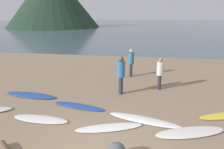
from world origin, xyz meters
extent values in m
cube|color=#8C7559|center=(0.00, 10.00, -0.10)|extent=(120.00, 120.00, 0.20)
cube|color=#475B6B|center=(0.00, 62.98, 0.00)|extent=(140.00, 100.00, 0.01)
ellipsoid|color=#1E479E|center=(-3.95, 3.64, 0.05)|extent=(2.54, 0.85, 0.10)
ellipsoid|color=white|center=(-2.48, 1.72, 0.04)|extent=(2.09, 0.64, 0.07)
ellipsoid|color=#1E479E|center=(-1.45, 2.91, 0.03)|extent=(2.25, 0.87, 0.07)
ellipsoid|color=white|center=(0.00, 1.56, 0.03)|extent=(2.25, 1.15, 0.06)
ellipsoid|color=white|center=(1.12, 2.19, 0.05)|extent=(2.60, 1.10, 0.10)
ellipsoid|color=silver|center=(2.55, 1.67, 0.04)|extent=(2.37, 1.30, 0.09)
cylinder|color=#2D2D38|center=(0.04, 4.53, 0.42)|extent=(0.20, 0.20, 0.83)
cylinder|color=teal|center=(0.04, 4.53, 1.19)|extent=(0.36, 0.36, 0.72)
sphere|color=brown|center=(0.04, 4.53, 1.67)|extent=(0.24, 0.24, 0.24)
cylinder|color=#2D2D38|center=(0.33, 7.30, 0.38)|extent=(0.18, 0.18, 0.76)
cylinder|color=teal|center=(0.33, 7.30, 1.09)|extent=(0.33, 0.33, 0.66)
sphere|color=tan|center=(0.33, 7.30, 1.53)|extent=(0.21, 0.21, 0.21)
cylinder|color=#2D2D38|center=(1.84, 5.39, 0.37)|extent=(0.18, 0.18, 0.74)
cylinder|color=beige|center=(1.84, 5.39, 1.07)|extent=(0.32, 0.32, 0.65)
sphere|color=#936B4C|center=(1.84, 5.39, 1.49)|extent=(0.21, 0.21, 0.21)
camera|label=1|loc=(0.96, -4.04, 3.59)|focal=31.93mm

